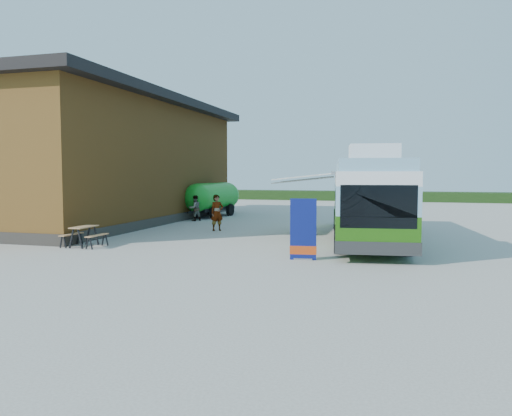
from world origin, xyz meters
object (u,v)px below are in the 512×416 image
(banner, at_px, (303,235))
(bus, at_px, (366,197))
(person_a, at_px, (217,213))
(slurry_tanker, at_px, (213,197))
(picnic_table, at_px, (84,232))
(person_b, at_px, (195,208))

(banner, bearing_deg, bus, 67.22)
(person_a, distance_m, slurry_tanker, 8.33)
(slurry_tanker, bearing_deg, picnic_table, -82.58)
(bus, height_order, banner, bus)
(bus, relative_size, picnic_table, 9.04)
(person_b, relative_size, slurry_tanker, 0.26)
(banner, height_order, person_a, banner)
(picnic_table, xyz_separation_m, person_b, (0.00, 11.36, 0.17))
(bus, bearing_deg, banner, -112.78)
(bus, distance_m, person_a, 7.71)
(picnic_table, distance_m, person_b, 11.36)
(banner, bearing_deg, person_b, 119.93)
(person_a, bearing_deg, person_b, 80.79)
(person_a, xyz_separation_m, slurry_tanker, (-3.18, 7.69, 0.39))
(person_b, xyz_separation_m, slurry_tanker, (-0.00, 3.07, 0.53))
(banner, xyz_separation_m, person_a, (-5.84, 7.32, 0.07))
(slurry_tanker, bearing_deg, banner, -51.59)
(bus, xyz_separation_m, person_b, (-10.71, 5.91, -1.11))
(person_a, relative_size, slurry_tanker, 0.30)
(banner, relative_size, person_b, 1.32)
(banner, distance_m, picnic_table, 9.04)
(person_a, bearing_deg, banner, -95.14)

